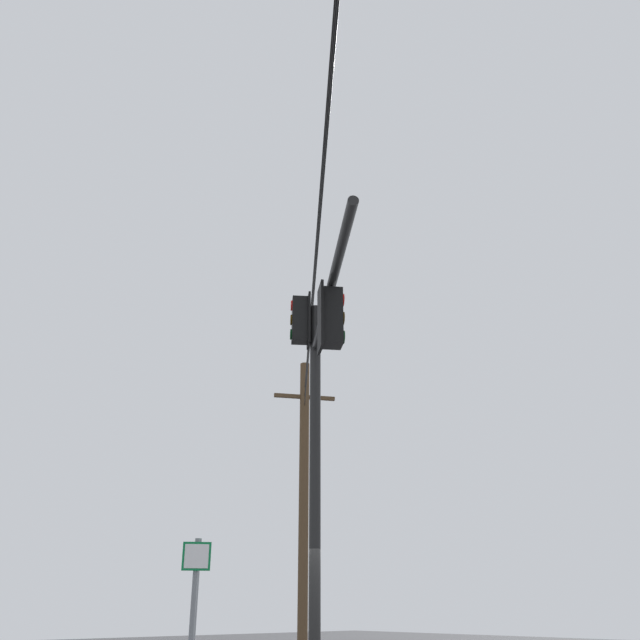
% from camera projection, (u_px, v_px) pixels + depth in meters
% --- Properties ---
extents(signal_mast_assembly, '(4.50, 3.50, 7.18)m').
position_uv_depth(signal_mast_assembly, '(319.00, 385.00, 11.66)').
color(signal_mast_assembly, black).
rests_on(signal_mast_assembly, ground).
extents(utility_pole_wooden, '(1.11, 1.86, 9.25)m').
position_uv_depth(utility_pole_wooden, '(304.00, 499.00, 21.35)').
color(utility_pole_wooden, '#4C3823').
rests_on(utility_pole_wooden, ground).
extents(route_sign_primary, '(0.23, 0.34, 2.48)m').
position_uv_depth(route_sign_primary, '(193.00, 612.00, 9.01)').
color(route_sign_primary, slate).
rests_on(route_sign_primary, ground).
extents(route_sign_secondary, '(0.32, 0.14, 2.66)m').
position_uv_depth(route_sign_secondary, '(195.00, 607.00, 10.94)').
color(route_sign_secondary, slate).
rests_on(route_sign_secondary, ground).
extents(overhead_wire_span, '(16.88, 13.88, 0.90)m').
position_uv_depth(overhead_wire_span, '(318.00, 237.00, 12.56)').
color(overhead_wire_span, black).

